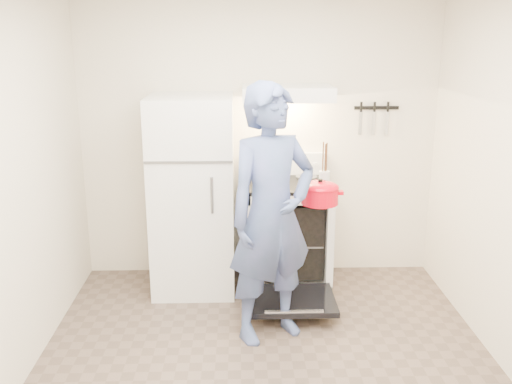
# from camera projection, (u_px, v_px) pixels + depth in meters

# --- Properties ---
(floor) EXTENTS (3.60, 3.60, 0.00)m
(floor) POSITION_uv_depth(u_px,v_px,m) (268.00, 379.00, 3.77)
(floor) COLOR brown
(floor) RESTS_ON ground
(back_wall) EXTENTS (3.20, 0.02, 2.50)m
(back_wall) POSITION_uv_depth(u_px,v_px,m) (259.00, 141.00, 5.15)
(back_wall) COLOR beige
(back_wall) RESTS_ON ground
(refrigerator) EXTENTS (0.70, 0.70, 1.70)m
(refrigerator) POSITION_uv_depth(u_px,v_px,m) (193.00, 195.00, 4.91)
(refrigerator) COLOR silver
(refrigerator) RESTS_ON floor
(stove_body) EXTENTS (0.76, 0.65, 0.92)m
(stove_body) POSITION_uv_depth(u_px,v_px,m) (286.00, 235.00, 5.07)
(stove_body) COLOR silver
(stove_body) RESTS_ON floor
(cooktop) EXTENTS (0.76, 0.65, 0.03)m
(cooktop) POSITION_uv_depth(u_px,v_px,m) (287.00, 184.00, 4.94)
(cooktop) COLOR black
(cooktop) RESTS_ON stove_body
(backsplash) EXTENTS (0.76, 0.07, 0.20)m
(backsplash) POSITION_uv_depth(u_px,v_px,m) (284.00, 163.00, 5.18)
(backsplash) COLOR silver
(backsplash) RESTS_ON cooktop
(oven_door) EXTENTS (0.70, 0.54, 0.04)m
(oven_door) POSITION_uv_depth(u_px,v_px,m) (291.00, 300.00, 4.59)
(oven_door) COLOR black
(oven_door) RESTS_ON floor
(oven_rack) EXTENTS (0.60, 0.52, 0.01)m
(oven_rack) POSITION_uv_depth(u_px,v_px,m) (286.00, 237.00, 5.07)
(oven_rack) COLOR slate
(oven_rack) RESTS_ON stove_body
(range_hood) EXTENTS (0.76, 0.50, 0.12)m
(range_hood) POSITION_uv_depth(u_px,v_px,m) (287.00, 93.00, 4.79)
(range_hood) COLOR silver
(range_hood) RESTS_ON back_wall
(knife_strip) EXTENTS (0.40, 0.02, 0.03)m
(knife_strip) POSITION_uv_depth(u_px,v_px,m) (376.00, 108.00, 5.09)
(knife_strip) COLOR black
(knife_strip) RESTS_ON back_wall
(pizza_stone) EXTENTS (0.30, 0.30, 0.02)m
(pizza_stone) POSITION_uv_depth(u_px,v_px,m) (278.00, 233.00, 5.15)
(pizza_stone) COLOR #856144
(pizza_stone) RESTS_ON oven_rack
(tea_kettle) EXTENTS (0.25, 0.21, 0.31)m
(tea_kettle) POSITION_uv_depth(u_px,v_px,m) (262.00, 160.00, 5.09)
(tea_kettle) COLOR #B9B9BE
(tea_kettle) RESTS_ON cooktop
(utensil_jar) EXTENTS (0.10, 0.10, 0.13)m
(utensil_jar) POSITION_uv_depth(u_px,v_px,m) (324.00, 179.00, 4.66)
(utensil_jar) COLOR silver
(utensil_jar) RESTS_ON cooktop
(person) EXTENTS (0.82, 0.72, 1.89)m
(person) POSITION_uv_depth(u_px,v_px,m) (272.00, 215.00, 4.07)
(person) COLOR navy
(person) RESTS_ON floor
(dutch_oven) EXTENTS (0.35, 0.28, 0.23)m
(dutch_oven) POSITION_uv_depth(u_px,v_px,m) (320.00, 195.00, 4.27)
(dutch_oven) COLOR red
(dutch_oven) RESTS_ON person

